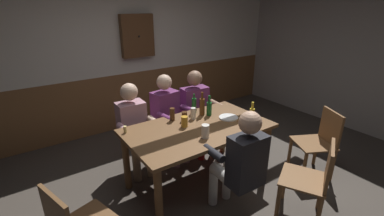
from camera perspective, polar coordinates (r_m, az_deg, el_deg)
ground_plane at (r=3.40m, az=3.23°, el=-17.11°), size 7.66×7.66×0.00m
back_wall_upper at (r=4.74m, az=-14.69°, el=16.62°), size 6.38×0.12×1.58m
back_wall_wainscot at (r=4.99m, az=-13.32°, el=1.84°), size 6.38×0.12×0.99m
side_wall_concrete at (r=5.40m, az=32.37°, el=9.27°), size 0.12×4.56×2.57m
dining_table at (r=3.17m, az=1.33°, el=-5.78°), size 1.68×0.97×0.78m
person_0 at (r=3.52m, az=-12.33°, el=-3.45°), size 0.49×0.53×1.20m
person_1 at (r=3.72m, az=-5.03°, el=-1.45°), size 0.52×0.57×1.24m
person_2 at (r=3.95m, az=1.17°, el=-0.02°), size 0.56×0.55×1.22m
person_3 at (r=2.71m, az=10.30°, el=-11.20°), size 0.50×0.55×1.23m
chair_empty_near_left at (r=3.81m, az=25.54°, el=-6.40°), size 0.59×0.59×0.88m
chair_empty_far_end at (r=3.02m, az=24.29°, el=-13.67°), size 0.59×0.59×0.88m
table_candle at (r=3.06m, az=-14.08°, el=-4.46°), size 0.04×0.04×0.08m
plate_0 at (r=3.38m, az=7.80°, el=-2.02°), size 0.24×0.24×0.01m
bottle_0 at (r=3.48m, az=0.43°, el=0.61°), size 0.06×0.06×0.26m
bottle_1 at (r=3.40m, az=2.16°, el=0.39°), size 0.07×0.07×0.31m
bottle_2 at (r=3.41m, az=3.68°, el=0.04°), size 0.07×0.07×0.26m
bottle_3 at (r=3.32m, az=12.66°, el=-1.18°), size 0.06×0.06×0.24m
pint_glass_0 at (r=3.25m, az=-1.62°, el=-1.80°), size 0.07×0.07×0.12m
pint_glass_1 at (r=3.31m, az=0.25°, el=-1.15°), size 0.06×0.06×0.14m
pint_glass_2 at (r=3.10m, az=-1.62°, el=-2.92°), size 0.08×0.08×0.13m
pint_glass_3 at (r=3.19m, az=13.46°, el=-3.09°), size 0.07×0.07×0.10m
pint_glass_4 at (r=2.85m, az=2.87°, el=-4.98°), size 0.08×0.08×0.15m
pint_glass_5 at (r=3.18m, az=11.09°, el=-2.85°), size 0.08×0.08×0.11m
pint_glass_6 at (r=3.27m, az=-4.23°, el=-1.34°), size 0.06×0.06×0.16m
wall_dart_cabinet at (r=4.70m, az=-11.59°, el=14.84°), size 0.56×0.15×0.70m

